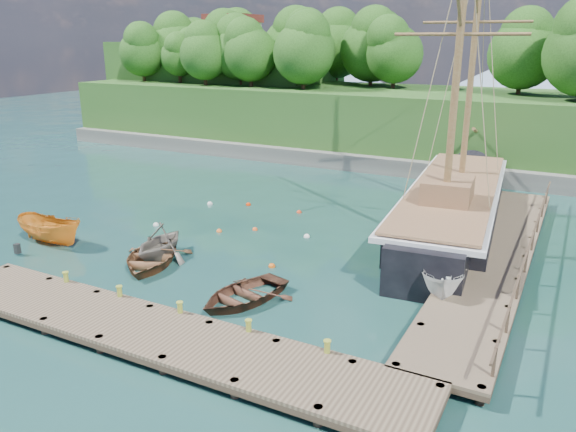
% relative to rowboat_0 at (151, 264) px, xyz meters
% --- Properties ---
extents(ground, '(160.00, 160.00, 0.00)m').
position_rel_rowboat_0_xyz_m(ground, '(3.14, 0.83, 0.00)').
color(ground, '#163932').
rests_on(ground, ground).
extents(dock_near, '(20.00, 3.20, 1.10)m').
position_rel_rowboat_0_xyz_m(dock_near, '(5.14, -5.67, 0.43)').
color(dock_near, '#4A3B2E').
rests_on(dock_near, ground).
extents(dock_east, '(3.20, 24.00, 1.10)m').
position_rel_rowboat_0_xyz_m(dock_east, '(14.64, 7.83, 0.43)').
color(dock_east, '#4A3B2E').
rests_on(dock_east, ground).
extents(bollard_0, '(0.26, 0.26, 0.45)m').
position_rel_rowboat_0_xyz_m(bollard_0, '(-0.86, -4.27, 0.00)').
color(bollard_0, olive).
rests_on(bollard_0, ground).
extents(bollard_1, '(0.26, 0.26, 0.45)m').
position_rel_rowboat_0_xyz_m(bollard_1, '(2.14, -4.27, 0.00)').
color(bollard_1, olive).
rests_on(bollard_1, ground).
extents(bollard_2, '(0.26, 0.26, 0.45)m').
position_rel_rowboat_0_xyz_m(bollard_2, '(5.14, -4.27, 0.00)').
color(bollard_2, olive).
rests_on(bollard_2, ground).
extents(bollard_3, '(0.26, 0.26, 0.45)m').
position_rel_rowboat_0_xyz_m(bollard_3, '(8.14, -4.27, 0.00)').
color(bollard_3, olive).
rests_on(bollard_3, ground).
extents(bollard_4, '(0.26, 0.26, 0.45)m').
position_rel_rowboat_0_xyz_m(bollard_4, '(11.14, -4.27, 0.00)').
color(bollard_4, olive).
rests_on(bollard_4, ground).
extents(rowboat_0, '(4.88, 5.60, 0.97)m').
position_rel_rowboat_0_xyz_m(rowboat_0, '(0.00, 0.00, 0.00)').
color(rowboat_0, brown).
rests_on(rowboat_0, ground).
extents(rowboat_1, '(3.50, 3.92, 1.88)m').
position_rel_rowboat_0_xyz_m(rowboat_1, '(-0.16, 0.88, 0.00)').
color(rowboat_1, '#6E655A').
rests_on(rowboat_1, ground).
extents(rowboat_2, '(4.08, 4.92, 0.88)m').
position_rel_rowboat_0_xyz_m(rowboat_2, '(6.05, -1.32, 0.00)').
color(rowboat_2, '#4D2D1E').
rests_on(rowboat_2, ground).
extents(motorboat_orange, '(4.41, 1.74, 1.69)m').
position_rel_rowboat_0_xyz_m(motorboat_orange, '(-6.61, -0.19, 0.00)').
color(motorboat_orange, orange).
rests_on(motorboat_orange, ground).
extents(cabin_boat_white, '(2.87, 5.12, 1.87)m').
position_rel_rowboat_0_xyz_m(cabin_boat_white, '(13.14, 3.29, 0.00)').
color(cabin_boat_white, silver).
rests_on(cabin_boat_white, ground).
extents(schooner, '(6.44, 26.55, 19.27)m').
position_rel_rowboat_0_xyz_m(schooner, '(11.64, 11.97, 1.07)').
color(schooner, black).
rests_on(schooner, ground).
extents(mooring_buoy_0, '(0.34, 0.34, 0.34)m').
position_rel_rowboat_0_xyz_m(mooring_buoy_0, '(-3.66, 4.66, 0.00)').
color(mooring_buoy_0, silver).
rests_on(mooring_buoy_0, ground).
extents(mooring_buoy_1, '(0.31, 0.31, 0.31)m').
position_rel_rowboat_0_xyz_m(mooring_buoy_1, '(0.21, 5.46, 0.00)').
color(mooring_buoy_1, orange).
rests_on(mooring_buoy_1, ground).
extents(mooring_buoy_2, '(0.30, 0.30, 0.30)m').
position_rel_rowboat_0_xyz_m(mooring_buoy_2, '(1.84, 6.65, 0.00)').
color(mooring_buoy_2, '#ED531C').
rests_on(mooring_buoy_2, ground).
extents(mooring_buoy_3, '(0.34, 0.34, 0.34)m').
position_rel_rowboat_0_xyz_m(mooring_buoy_3, '(4.97, 6.94, 0.00)').
color(mooring_buoy_3, silver).
rests_on(mooring_buoy_3, ground).
extents(mooring_buoy_4, '(0.32, 0.32, 0.32)m').
position_rel_rowboat_0_xyz_m(mooring_buoy_4, '(-1.11, 10.73, 0.00)').
color(mooring_buoy_4, red).
rests_on(mooring_buoy_4, ground).
extents(mooring_buoy_5, '(0.31, 0.31, 0.31)m').
position_rel_rowboat_0_xyz_m(mooring_buoy_5, '(2.58, 10.78, 0.00)').
color(mooring_buoy_5, red).
rests_on(mooring_buoy_5, ground).
extents(mooring_buoy_6, '(0.37, 0.37, 0.37)m').
position_rel_rowboat_0_xyz_m(mooring_buoy_6, '(-3.42, 9.69, 0.00)').
color(mooring_buoy_6, silver).
rests_on(mooring_buoy_6, ground).
extents(mooring_buoy_7, '(0.34, 0.34, 0.34)m').
position_rel_rowboat_0_xyz_m(mooring_buoy_7, '(5.33, 2.39, 0.00)').
color(mooring_buoy_7, '#D55710').
rests_on(mooring_buoy_7, ground).
extents(headland, '(51.00, 19.31, 12.90)m').
position_rel_rowboat_0_xyz_m(headland, '(-9.73, 32.19, 5.54)').
color(headland, '#474744').
rests_on(headland, ground).
extents(distant_ridge, '(117.00, 40.00, 10.00)m').
position_rel_rowboat_0_xyz_m(distant_ridge, '(7.45, 70.83, 4.35)').
color(distant_ridge, '#728CA5').
rests_on(distant_ridge, ground).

